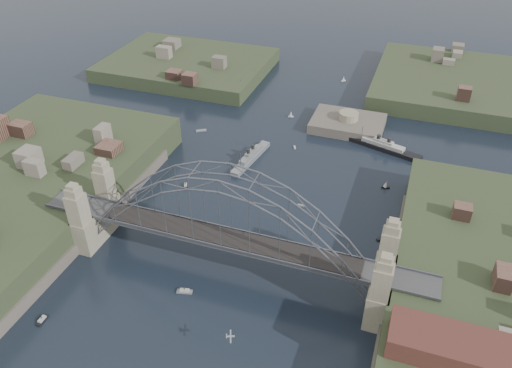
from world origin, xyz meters
The scene contains 22 objects.
ground centered at (0.00, 0.00, 0.00)m, with size 500.00×500.00×0.00m, color black.
bridge centered at (0.00, 0.00, 12.32)m, with size 84.00×13.80×24.60m.
shore_west centered at (-57.32, 0.00, 1.97)m, with size 50.50×90.00×12.00m.
headland_nw centered at (-55.00, 95.00, 0.50)m, with size 60.00×45.00×9.00m, color #303D22.
headland_ne centered at (50.00, 110.00, 0.75)m, with size 70.00×55.00×9.50m, color #303D22.
fort_island centered at (12.00, 70.00, -0.34)m, with size 22.00×16.00×9.40m.
wharf_shed centered at (44.00, -14.00, 10.00)m, with size 20.00×8.00×4.00m, color #592D26.
naval_cruiser_near centered at (-10.05, 42.11, 0.89)m, with size 5.31×19.34×5.75m.
naval_cruiser_far centered at (-27.60, 87.41, 0.93)m, with size 4.66×17.92×5.99m.
ocean_liner centered at (24.16, 60.53, 0.88)m, with size 23.02×9.80×5.67m.
aeroplane centered at (8.97, -20.98, 6.28)m, with size 1.55×2.65×0.40m.
small_boat_a centered at (-21.72, 24.36, 0.28)m, with size 1.70×2.56×1.43m.
small_boat_b centered at (8.96, 26.20, 0.15)m, with size 1.73×0.57×0.45m.
small_boat_c centered at (-5.66, -9.29, 0.28)m, with size 3.30×1.74×1.43m.
small_boat_d centered at (27.63, 41.07, 0.92)m, with size 2.20×1.25×2.38m.
small_boat_e centered at (-30.28, 52.95, 0.15)m, with size 3.29×2.59×0.45m.
small_boat_f centered at (-0.20, 52.75, 0.15)m, with size 1.08×1.66×0.45m.
small_boat_h centered at (-6.69, 71.11, 0.99)m, with size 1.85×1.25×2.38m.
small_boat_i centered at (29.45, 20.13, 0.15)m, with size 2.13×1.99×0.45m.
small_boat_j centered at (-27.92, -24.86, 0.28)m, with size 0.97×2.81×1.43m.
small_boat_k centered at (3.72, 105.14, 0.95)m, with size 1.69×1.92×2.38m.
small_boat_l centered at (-43.02, 32.39, 0.28)m, with size 2.59×0.96×1.43m.
Camera 1 is at (31.66, -72.10, 76.58)m, focal length 35.72 mm.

